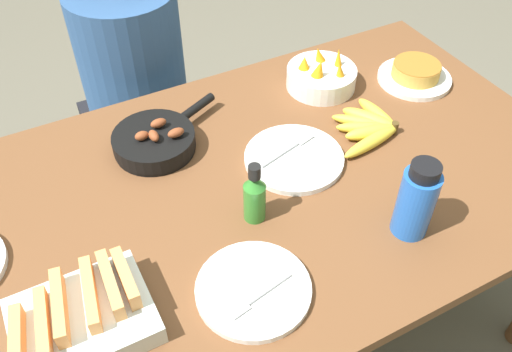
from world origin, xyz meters
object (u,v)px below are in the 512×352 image
Objects in this scene: person_figure at (141,111)px; frittata_plate_center at (415,74)px; melon_tray at (82,317)px; hot_sauce_bottle at (255,196)px; empty_plate_near_front at (253,289)px; banana_bunch at (371,126)px; fruit_bowl_mango at (321,76)px; water_bottle at (416,201)px; skillet at (156,141)px; empty_plate_far_left at (294,158)px.

frittata_plate_center is at bearing -37.74° from person_figure.
melon_tray is 1.65× the size of hot_sauce_bottle.
melon_tray is 0.34m from empty_plate_near_front.
banana_bunch is at bearing -152.92° from frittata_plate_center.
fruit_bowl_mango is 1.04× the size of water_bottle.
hot_sauce_bottle is at bearing -163.43° from banana_bunch.
fruit_bowl_mango is at bearing 77.63° from water_bottle.
person_figure reaches higher than empty_plate_near_front.
melon_tray is 0.22× the size of person_figure.
fruit_bowl_mango is 0.17× the size of person_figure.
water_bottle reaches higher than frittata_plate_center.
skillet is 2.00× the size of hot_sauce_bottle.
empty_plate_far_left is at bearing 20.15° from melon_tray.
hot_sauce_bottle reaches higher than fruit_bowl_mango.
empty_plate_near_front is at bearing -93.75° from person_figure.
water_bottle is at bearing -111.83° from banana_bunch.
water_bottle is 0.17× the size of person_figure.
person_figure reaches higher than banana_bunch.
empty_plate_far_left is at bearing 47.70° from empty_plate_near_front.
banana_bunch is 0.45m from hot_sauce_bottle.
empty_plate_near_front is (-0.52, -0.31, -0.01)m from banana_bunch.
melon_tray is (-0.85, -0.23, 0.02)m from banana_bunch.
empty_plate_near_front is 1.16× the size of fruit_bowl_mango.
fruit_bowl_mango is at bearing 29.07° from melon_tray.
hot_sauce_bottle reaches higher than empty_plate_far_left.
fruit_bowl_mango is (-0.00, 0.25, 0.02)m from banana_bunch.
hot_sauce_bottle is at bearing -95.25° from skillet.
banana_bunch is 0.87× the size of empty_plate_near_front.
fruit_bowl_mango reaches higher than skillet.
water_bottle is (-0.12, -0.57, 0.06)m from fruit_bowl_mango.
person_figure is at bearing 107.82° from water_bottle.
frittata_plate_center is at bearing 49.28° from water_bottle.
empty_plate_far_left is 0.23m from hot_sauce_bottle.
water_bottle is (0.12, -0.32, 0.09)m from empty_plate_far_left.
fruit_bowl_mango is 1.28× the size of hot_sauce_bottle.
frittata_plate_center is at bearing 20.80° from hot_sauce_bottle.
water_bottle is at bearing -33.75° from hot_sauce_bottle.
frittata_plate_center is (0.81, -0.07, -0.00)m from skillet.
skillet is 0.68m from water_bottle.
frittata_plate_center is at bearing 17.94° from melon_tray.
banana_bunch reaches higher than empty_plate_near_front.
banana_bunch is 0.88m from melon_tray.
melon_tray is 1.03× the size of empty_plate_far_left.
skillet is at bearing 128.01° from water_bottle.
hot_sauce_bottle is at bearing -145.58° from empty_plate_far_left.
person_figure is at bearing 123.31° from banana_bunch.
water_bottle is at bearing -130.72° from frittata_plate_center.
hot_sauce_bottle is 0.88m from person_figure.
empty_plate_near_front is 1.49× the size of hot_sauce_bottle.
empty_plate_far_left is (0.30, -0.21, -0.02)m from skillet.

